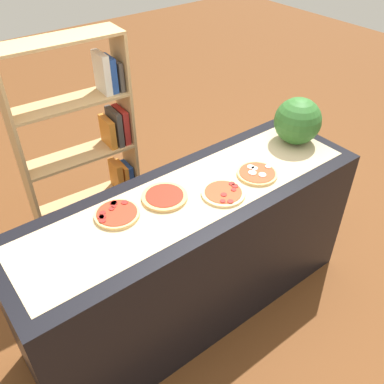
{
  "coord_description": "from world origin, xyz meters",
  "views": [
    {
      "loc": [
        -1.06,
        -1.38,
        2.29
      ],
      "look_at": [
        0.0,
        0.0,
        0.93
      ],
      "focal_mm": 39.52,
      "sensor_mm": 36.0,
      "label": 1
    }
  ],
  "objects_px": {
    "pizza_pepperoni_0": "(117,214)",
    "watermelon": "(298,121)",
    "pizza_plain_1": "(165,197)",
    "pizza_pepperoni_2": "(223,193)",
    "pizza_mozzarella_3": "(257,174)",
    "bookshelf": "(94,155)"
  },
  "relations": [
    {
      "from": "pizza_pepperoni_0",
      "to": "watermelon",
      "type": "relative_size",
      "value": 0.79
    },
    {
      "from": "pizza_pepperoni_0",
      "to": "pizza_plain_1",
      "type": "bearing_deg",
      "value": -6.84
    },
    {
      "from": "watermelon",
      "to": "pizza_pepperoni_0",
      "type": "bearing_deg",
      "value": 177.37
    },
    {
      "from": "pizza_pepperoni_2",
      "to": "pizza_mozzarella_3",
      "type": "distance_m",
      "value": 0.26
    },
    {
      "from": "pizza_plain_1",
      "to": "pizza_pepperoni_2",
      "type": "relative_size",
      "value": 1.03
    },
    {
      "from": "pizza_pepperoni_0",
      "to": "watermelon",
      "type": "height_order",
      "value": "watermelon"
    },
    {
      "from": "pizza_pepperoni_0",
      "to": "watermelon",
      "type": "bearing_deg",
      "value": -2.63
    },
    {
      "from": "bookshelf",
      "to": "pizza_pepperoni_2",
      "type": "bearing_deg",
      "value": -76.28
    },
    {
      "from": "pizza_pepperoni_0",
      "to": "pizza_mozzarella_3",
      "type": "relative_size",
      "value": 1.0
    },
    {
      "from": "pizza_pepperoni_2",
      "to": "watermelon",
      "type": "distance_m",
      "value": 0.73
    },
    {
      "from": "pizza_plain_1",
      "to": "watermelon",
      "type": "distance_m",
      "value": 0.98
    },
    {
      "from": "bookshelf",
      "to": "pizza_plain_1",
      "type": "bearing_deg",
      "value": -90.86
    },
    {
      "from": "pizza_pepperoni_2",
      "to": "pizza_pepperoni_0",
      "type": "bearing_deg",
      "value": 159.95
    },
    {
      "from": "pizza_mozzarella_3",
      "to": "bookshelf",
      "type": "relative_size",
      "value": 0.15
    },
    {
      "from": "watermelon",
      "to": "pizza_pepperoni_2",
      "type": "bearing_deg",
      "value": -169.1
    },
    {
      "from": "pizza_pepperoni_0",
      "to": "pizza_mozzarella_3",
      "type": "height_order",
      "value": "same"
    },
    {
      "from": "pizza_pepperoni_2",
      "to": "pizza_mozzarella_3",
      "type": "height_order",
      "value": "pizza_mozzarella_3"
    },
    {
      "from": "pizza_plain_1",
      "to": "watermelon",
      "type": "height_order",
      "value": "watermelon"
    },
    {
      "from": "pizza_mozzarella_3",
      "to": "pizza_pepperoni_2",
      "type": "bearing_deg",
      "value": -176.27
    },
    {
      "from": "pizza_plain_1",
      "to": "watermelon",
      "type": "xyz_separation_m",
      "value": [
        0.97,
        -0.03,
        0.13
      ]
    },
    {
      "from": "pizza_pepperoni_0",
      "to": "bookshelf",
      "type": "xyz_separation_m",
      "value": [
        0.28,
        0.84,
        -0.2
      ]
    },
    {
      "from": "watermelon",
      "to": "bookshelf",
      "type": "height_order",
      "value": "bookshelf"
    }
  ]
}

